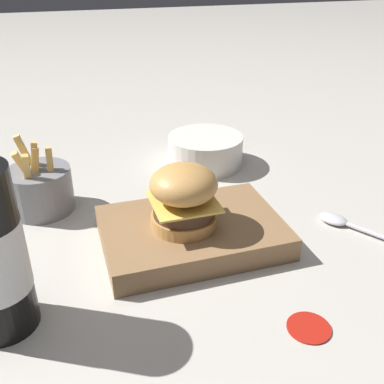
{
  "coord_description": "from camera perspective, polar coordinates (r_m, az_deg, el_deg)",
  "views": [
    {
      "loc": [
        -0.19,
        -0.54,
        0.39
      ],
      "look_at": [
        -0.02,
        -0.01,
        0.09
      ],
      "focal_mm": 42.0,
      "sensor_mm": 36.0,
      "label": 1
    }
  ],
  "objects": [
    {
      "name": "serving_board",
      "position": [
        0.66,
        -0.0,
        -5.15
      ],
      "size": [
        0.26,
        0.18,
        0.04
      ],
      "color": "olive",
      "rests_on": "ground_plane"
    },
    {
      "name": "ground_plane",
      "position": [
        0.69,
        1.59,
        -5.72
      ],
      "size": [
        6.0,
        6.0,
        0.0
      ],
      "primitive_type": "plane",
      "color": "#B7B2A8"
    },
    {
      "name": "side_bowl",
      "position": [
        0.9,
        1.71,
        5.42
      ],
      "size": [
        0.15,
        0.15,
        0.06
      ],
      "color": "silver",
      "rests_on": "ground_plane"
    },
    {
      "name": "ketchup_puddle",
      "position": [
        0.56,
        14.62,
        -16.27
      ],
      "size": [
        0.05,
        0.05,
        0.0
      ],
      "color": "#B21E14",
      "rests_on": "ground_plane"
    },
    {
      "name": "spoon",
      "position": [
        0.75,
        19.28,
        -3.91
      ],
      "size": [
        0.11,
        0.17,
        0.01
      ],
      "rotation": [
        0.0,
        0.0,
        2.12
      ],
      "color": "silver",
      "rests_on": "ground_plane"
    },
    {
      "name": "burger",
      "position": [
        0.62,
        -1.05,
        -0.58
      ],
      "size": [
        0.09,
        0.09,
        0.09
      ],
      "color": "tan",
      "rests_on": "serving_board"
    },
    {
      "name": "fries_basket",
      "position": [
        0.78,
        -18.72,
        0.41
      ],
      "size": [
        0.1,
        0.1,
        0.12
      ],
      "color": "slate",
      "rests_on": "ground_plane"
    }
  ]
}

